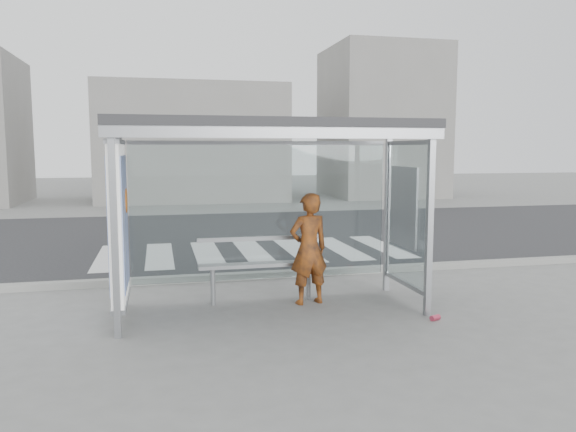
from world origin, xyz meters
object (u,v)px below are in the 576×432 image
at_px(bench, 261,264).
at_px(bus_shelter, 243,168).
at_px(person, 309,249).
at_px(soda_can, 435,318).

bearing_deg(bench, bus_shelter, -126.29).
distance_m(person, bench, 0.74).
bearing_deg(soda_can, bench, 145.04).
xyz_separation_m(bench, soda_can, (2.05, -1.43, -0.52)).
height_order(person, soda_can, person).
relative_size(bench, soda_can, 13.38).
distance_m(bus_shelter, bench, 1.52).
bearing_deg(bench, soda_can, -34.96).
relative_size(person, bench, 0.88).
relative_size(person, soda_can, 11.81).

